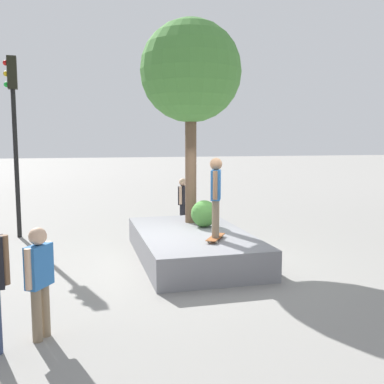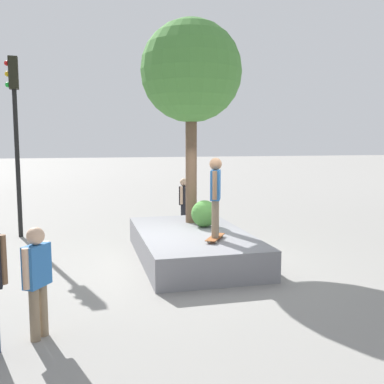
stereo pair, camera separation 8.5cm
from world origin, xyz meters
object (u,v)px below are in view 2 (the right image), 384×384
object	(u,v)px
planter_ledge	(192,245)
skateboarder	(215,192)
traffic_light_corner	(15,117)
pedestrian_crossing	(184,199)
bystander_watching	(37,275)
plaza_tree	(191,73)
skateboard	(215,237)

from	to	relation	value
planter_ledge	skateboarder	xyz separation A→B (m)	(-0.95, -0.26, 1.32)
traffic_light_corner	pedestrian_crossing	xyz separation A→B (m)	(0.19, -4.70, -2.42)
bystander_watching	pedestrian_crossing	world-z (taller)	bystander_watching
plaza_tree	bystander_watching	size ratio (longest dim) A/B	3.24
plaza_tree	bystander_watching	bearing A→B (deg)	144.62
plaza_tree	traffic_light_corner	xyz separation A→B (m)	(2.16, 4.35, -1.00)
plaza_tree	skateboarder	world-z (taller)	plaza_tree
planter_ledge	traffic_light_corner	world-z (taller)	traffic_light_corner
plaza_tree	pedestrian_crossing	xyz separation A→B (m)	(2.35, -0.35, -3.42)
planter_ledge	skateboard	xyz separation A→B (m)	(-0.95, -0.26, 0.36)
planter_ledge	skateboarder	size ratio (longest dim) A/B	2.62
plaza_tree	pedestrian_crossing	size ratio (longest dim) A/B	3.26
plaza_tree	pedestrian_crossing	distance (m)	4.16
traffic_light_corner	bystander_watching	distance (m)	7.23
planter_ledge	skateboarder	distance (m)	1.65
planter_ledge	plaza_tree	bearing A→B (deg)	-12.86
planter_ledge	pedestrian_crossing	bearing A→B (deg)	-9.83
skateboarder	traffic_light_corner	world-z (taller)	traffic_light_corner
planter_ledge	pedestrian_crossing	size ratio (longest dim) A/B	2.81
bystander_watching	plaza_tree	bearing A→B (deg)	-35.38
skateboard	pedestrian_crossing	size ratio (longest dim) A/B	0.52
skateboarder	bystander_watching	bearing A→B (deg)	127.60
skateboard	skateboarder	world-z (taller)	skateboarder
planter_ledge	traffic_light_corner	distance (m)	6.04
skateboarder	pedestrian_crossing	bearing A→B (deg)	-4.42
skateboard	pedestrian_crossing	distance (m)	4.43
traffic_light_corner	pedestrian_crossing	distance (m)	5.29
skateboard	planter_ledge	bearing A→B (deg)	15.19
skateboard	skateboarder	bearing A→B (deg)	0.00
traffic_light_corner	skateboarder	bearing A→B (deg)	-134.12
skateboarder	traffic_light_corner	distance (m)	6.29
plaza_tree	skateboard	world-z (taller)	plaza_tree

